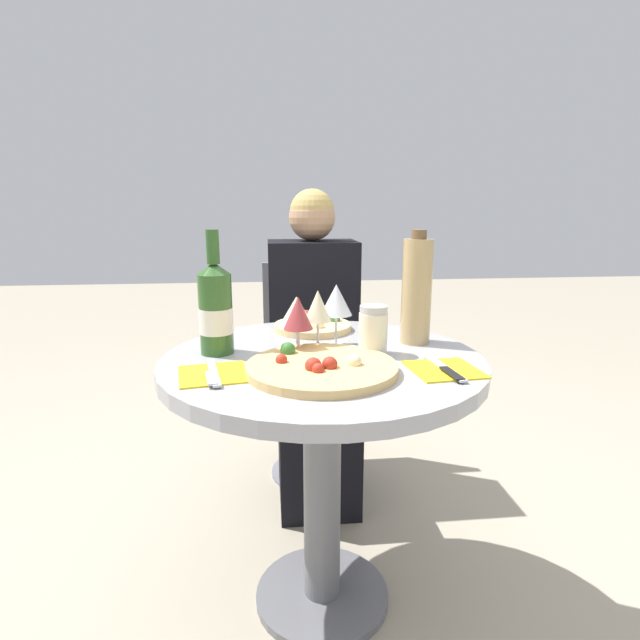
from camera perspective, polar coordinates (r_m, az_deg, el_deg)
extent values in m
plane|color=#9E937F|center=(1.60, 0.23, -29.14)|extent=(12.00, 12.00, 0.00)
cylinder|color=slate|center=(1.59, 0.23, -28.82)|extent=(0.37, 0.37, 0.02)
cylinder|color=slate|center=(1.39, 0.24, -18.45)|extent=(0.10, 0.10, 0.65)
cylinder|color=#9E9EA3|center=(1.25, 0.26, -4.94)|extent=(0.80, 0.80, 0.04)
cylinder|color=slate|center=(2.15, -0.80, -16.83)|extent=(0.34, 0.34, 0.01)
cylinder|color=slate|center=(2.06, -0.82, -12.20)|extent=(0.06, 0.06, 0.40)
cube|color=slate|center=(1.98, -0.84, -6.61)|extent=(0.38, 0.38, 0.03)
cube|color=slate|center=(2.09, -1.29, 0.87)|extent=(0.38, 0.02, 0.42)
cube|color=black|center=(1.89, -0.32, -14.06)|extent=(0.28, 0.36, 0.43)
cube|color=black|center=(1.91, -0.87, 1.20)|extent=(0.33, 0.24, 0.52)
sphere|color=tan|center=(1.87, -0.90, 11.65)|extent=(0.17, 0.17, 0.17)
sphere|color=tan|center=(1.87, -0.90, 12.31)|extent=(0.16, 0.16, 0.16)
cylinder|color=#DBB26B|center=(1.12, 0.19, -5.49)|extent=(0.34, 0.34, 0.02)
sphere|color=#B22D1E|center=(1.08, -0.77, -5.25)|extent=(0.04, 0.04, 0.04)
sphere|color=#B22D1E|center=(1.09, 0.90, -5.09)|extent=(0.03, 0.03, 0.03)
sphere|color=#B22D1E|center=(1.07, -0.24, -5.64)|extent=(0.03, 0.03, 0.03)
sphere|color=beige|center=(1.12, 3.96, -4.76)|extent=(0.03, 0.03, 0.03)
sphere|color=#336B28|center=(1.20, -3.68, -3.41)|extent=(0.04, 0.04, 0.04)
sphere|color=#B22D1E|center=(1.13, -4.43, -4.55)|extent=(0.03, 0.03, 0.03)
cylinder|color=#E5C17F|center=(1.50, -0.72, -0.78)|extent=(0.23, 0.23, 0.02)
sphere|color=#336B28|center=(1.53, 0.20, 0.23)|extent=(0.04, 0.04, 0.04)
sphere|color=#336B28|center=(1.51, -1.12, -0.03)|extent=(0.03, 0.03, 0.03)
sphere|color=#336B28|center=(1.53, -0.15, 0.14)|extent=(0.04, 0.04, 0.04)
sphere|color=#336B28|center=(1.53, 1.67, 0.17)|extent=(0.04, 0.04, 0.04)
sphere|color=beige|center=(1.45, -0.13, -0.59)|extent=(0.03, 0.03, 0.03)
sphere|color=beige|center=(1.53, -3.16, 0.14)|extent=(0.03, 0.03, 0.03)
sphere|color=#B22D1E|center=(1.56, -1.51, 0.42)|extent=(0.04, 0.04, 0.04)
cylinder|color=#2D5623|center=(1.27, -11.82, 0.66)|extent=(0.08, 0.08, 0.20)
cone|color=#2D5623|center=(1.25, -12.06, 5.81)|extent=(0.08, 0.08, 0.03)
cylinder|color=#2D5623|center=(1.25, -12.17, 8.19)|extent=(0.03, 0.03, 0.08)
cylinder|color=silver|center=(1.28, -11.78, -0.05)|extent=(0.08, 0.08, 0.06)
cylinder|color=tan|center=(1.36, 10.98, 3.18)|extent=(0.08, 0.08, 0.28)
cylinder|color=brown|center=(1.34, 11.26, 9.59)|extent=(0.04, 0.04, 0.02)
cylinder|color=silver|center=(1.25, 6.08, -1.56)|extent=(0.07, 0.07, 0.11)
cylinder|color=#B2B2B7|center=(1.24, 6.14, 1.22)|extent=(0.07, 0.07, 0.02)
cylinder|color=silver|center=(1.29, -0.25, -3.38)|extent=(0.06, 0.06, 0.00)
cylinder|color=silver|center=(1.28, -0.25, -1.72)|extent=(0.01, 0.01, 0.07)
cone|color=beige|center=(1.27, -0.25, 1.65)|extent=(0.07, 0.07, 0.08)
cylinder|color=silver|center=(1.26, -2.46, -3.91)|extent=(0.06, 0.06, 0.00)
cylinder|color=silver|center=(1.25, -2.48, -2.44)|extent=(0.01, 0.01, 0.06)
cone|color=#9E383D|center=(1.23, -2.51, 0.82)|extent=(0.07, 0.07, 0.08)
cylinder|color=silver|center=(1.34, 1.83, -2.87)|extent=(0.06, 0.06, 0.00)
cylinder|color=silver|center=(1.32, 1.85, -1.12)|extent=(0.01, 0.01, 0.08)
cone|color=silver|center=(1.31, 1.87, 2.34)|extent=(0.08, 0.08, 0.08)
cylinder|color=silver|center=(1.33, -2.66, -3.00)|extent=(0.06, 0.06, 0.00)
cylinder|color=silver|center=(1.32, -2.67, -1.59)|extent=(0.01, 0.01, 0.06)
cone|color=beige|center=(1.30, -2.70, 1.23)|extent=(0.08, 0.08, 0.07)
cube|color=yellow|center=(1.13, -12.05, -6.05)|extent=(0.17, 0.17, 0.00)
cube|color=silver|center=(1.13, -12.07, -5.84)|extent=(0.05, 0.19, 0.00)
cube|color=silver|center=(1.09, -12.33, -6.51)|extent=(0.03, 0.09, 0.00)
cube|color=yellow|center=(1.17, 14.00, -5.51)|extent=(0.16, 0.16, 0.00)
cube|color=silver|center=(1.17, 14.02, -5.30)|extent=(0.04, 0.19, 0.00)
cube|color=black|center=(1.13, 14.84, -5.92)|extent=(0.03, 0.09, 0.00)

